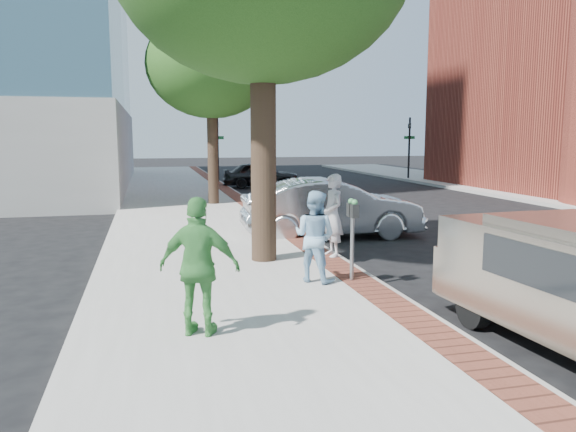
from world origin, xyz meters
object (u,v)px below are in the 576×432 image
object	(u,v)px
bg_car	(261,175)
person_gray	(333,215)
sedan_silver	(332,208)
person_officer	(315,236)
parking_meter	(353,222)
person_green	(199,267)

from	to	relation	value
bg_car	person_gray	bearing A→B (deg)	178.94
sedan_silver	bg_car	bearing A→B (deg)	-1.12
person_gray	bg_car	distance (m)	17.86
person_officer	bg_car	bearing A→B (deg)	-54.62
parking_meter	person_green	world-z (taller)	person_green
person_officer	person_green	bearing A→B (deg)	89.26
person_green	person_gray	bearing A→B (deg)	-105.63
person_gray	bg_car	world-z (taller)	person_gray
bg_car	person_officer	bearing A→B (deg)	176.75
sedan_silver	person_gray	bearing A→B (deg)	164.80
sedan_silver	parking_meter	bearing A→B (deg)	168.46
person_gray	person_officer	distance (m)	2.14
person_gray	person_officer	world-z (taller)	person_gray
parking_meter	bg_car	xyz separation A→B (m)	(2.28, 19.78, -0.52)
person_officer	bg_car	distance (m)	19.87
person_officer	sedan_silver	xyz separation A→B (m)	(1.93, 4.85, -0.17)
sedan_silver	person_green	bearing A→B (deg)	152.45
person_green	bg_car	distance (m)	22.51
sedan_silver	person_officer	bearing A→B (deg)	161.07
person_gray	bg_car	size ratio (longest dim) A/B	0.44
parking_meter	sedan_silver	bearing A→B (deg)	75.67
person_officer	sedan_silver	distance (m)	5.22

